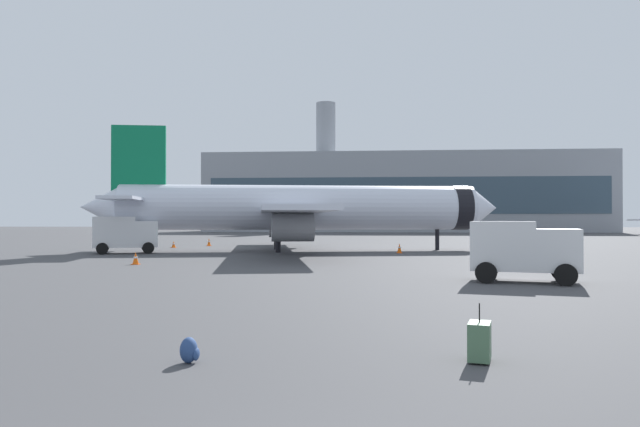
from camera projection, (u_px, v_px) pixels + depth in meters
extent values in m
cylinder|color=silver|center=(301.00, 207.00, 49.43)|extent=(30.19, 9.23, 3.80)
cone|color=silver|center=(483.00, 208.00, 51.12)|extent=(3.02, 3.99, 3.61)
cone|color=silver|center=(100.00, 207.00, 47.69)|extent=(3.77, 3.95, 3.42)
cylinder|color=black|center=(459.00, 208.00, 50.89)|extent=(2.09, 4.07, 3.88)
cube|color=silver|center=(285.00, 212.00, 57.28)|extent=(7.65, 16.61, 0.36)
cube|color=silver|center=(295.00, 209.00, 41.36)|extent=(7.65, 16.61, 0.36)
cylinder|color=gray|center=(286.00, 226.00, 54.78)|extent=(3.55, 2.75, 2.20)
cylinder|color=gray|center=(293.00, 227.00, 43.84)|extent=(3.55, 2.75, 2.20)
cube|color=#0C7247|center=(139.00, 164.00, 48.05)|extent=(4.39, 1.16, 6.40)
cube|color=silver|center=(140.00, 201.00, 51.15)|extent=(3.66, 6.37, 0.24)
cube|color=silver|center=(123.00, 199.00, 44.79)|extent=(3.66, 6.37, 0.24)
cylinder|color=black|center=(437.00, 240.00, 50.65)|extent=(0.36, 0.36, 1.80)
cylinder|color=black|center=(276.00, 239.00, 51.58)|extent=(0.44, 0.44, 1.80)
cylinder|color=black|center=(278.00, 241.00, 46.80)|extent=(0.44, 0.44, 1.80)
cube|color=white|center=(146.00, 234.00, 46.09)|extent=(2.42, 2.69, 2.04)
cube|color=#1E232D|center=(155.00, 228.00, 46.32)|extent=(0.86, 1.85, 0.84)
cube|color=white|center=(114.00, 232.00, 45.31)|extent=(3.74, 3.26, 2.40)
cylinder|color=black|center=(147.00, 247.00, 47.20)|extent=(0.91, 0.56, 0.90)
cylinder|color=black|center=(148.00, 248.00, 45.03)|extent=(0.91, 0.56, 0.90)
cylinder|color=black|center=(103.00, 247.00, 46.11)|extent=(0.91, 0.56, 0.90)
cylinder|color=black|center=(102.00, 249.00, 43.94)|extent=(0.91, 0.56, 0.90)
cube|color=white|center=(558.00, 250.00, 24.24)|extent=(2.19, 2.36, 1.78)
cube|color=#1E232D|center=(577.00, 240.00, 24.01)|extent=(0.51, 1.77, 0.74)
cube|color=white|center=(503.00, 246.00, 24.94)|extent=(3.04, 2.58, 2.10)
cylinder|color=black|center=(562.00, 271.00, 25.16)|extent=(0.93, 0.43, 0.90)
cylinder|color=black|center=(566.00, 275.00, 23.17)|extent=(0.93, 0.43, 0.90)
cylinder|color=black|center=(488.00, 269.00, 26.13)|extent=(0.93, 0.43, 0.90)
cylinder|color=black|center=(486.00, 273.00, 24.14)|extent=(0.93, 0.43, 0.90)
cube|color=#F2590C|center=(136.00, 264.00, 34.34)|extent=(0.44, 0.44, 0.04)
cone|color=#F2590C|center=(136.00, 258.00, 34.35)|extent=(0.36, 0.36, 0.70)
cylinder|color=white|center=(136.00, 257.00, 34.35)|extent=(0.23, 0.23, 0.10)
cube|color=#F2590C|center=(174.00, 247.00, 54.84)|extent=(0.44, 0.44, 0.04)
cone|color=#F2590C|center=(174.00, 244.00, 54.84)|extent=(0.36, 0.36, 0.59)
cylinder|color=white|center=(174.00, 244.00, 54.84)|extent=(0.23, 0.23, 0.10)
cube|color=#F2590C|center=(209.00, 246.00, 58.44)|extent=(0.44, 0.44, 0.04)
cone|color=#F2590C|center=(209.00, 242.00, 58.44)|extent=(0.36, 0.36, 0.75)
cylinder|color=white|center=(209.00, 241.00, 58.44)|extent=(0.23, 0.23, 0.10)
cube|color=#F2590C|center=(399.00, 253.00, 45.90)|extent=(0.44, 0.44, 0.04)
cone|color=#F2590C|center=(399.00, 248.00, 45.90)|extent=(0.36, 0.36, 0.75)
cylinder|color=white|center=(399.00, 247.00, 45.90)|extent=(0.23, 0.23, 0.10)
cube|color=#476B4C|center=(479.00, 341.00, 10.88)|extent=(0.55, 0.72, 0.70)
cylinder|color=black|center=(479.00, 313.00, 10.88)|extent=(0.02, 0.02, 0.36)
cylinder|color=black|center=(480.00, 357.00, 11.09)|extent=(0.09, 0.05, 0.08)
cylinder|color=black|center=(479.00, 362.00, 10.66)|extent=(0.09, 0.05, 0.08)
ellipsoid|color=navy|center=(189.00, 350.00, 10.78)|extent=(0.32, 0.40, 0.48)
ellipsoid|color=navy|center=(196.00, 354.00, 10.77)|extent=(0.12, 0.28, 0.24)
cube|color=gray|center=(403.00, 193.00, 128.70)|extent=(86.26, 19.05, 16.95)
cube|color=#334756|center=(406.00, 195.00, 119.15)|extent=(81.95, 0.10, 7.63)
cylinder|color=gray|center=(326.00, 130.00, 130.22)|extent=(4.40, 4.40, 12.00)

